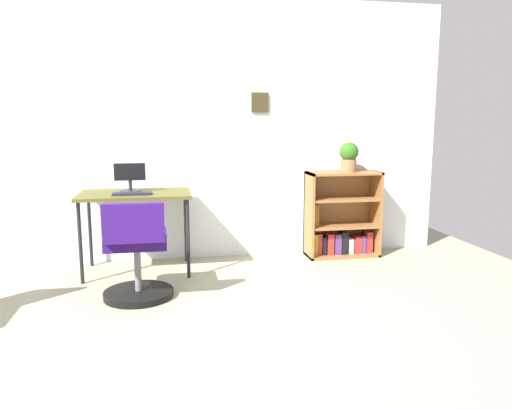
{
  "coord_description": "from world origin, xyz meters",
  "views": [
    {
      "loc": [
        -0.1,
        -2.54,
        1.29
      ],
      "look_at": [
        0.6,
        1.3,
        0.64
      ],
      "focal_mm": 34.18,
      "sensor_mm": 36.0,
      "label": 1
    }
  ],
  "objects_px": {
    "keyboard": "(132,194)",
    "potted_plant_on_shelf": "(349,156)",
    "bookshelf_low": "(340,219)",
    "desk": "(136,199)",
    "office_chair": "(137,257)",
    "monitor": "(130,178)"
  },
  "relations": [
    {
      "from": "bookshelf_low",
      "to": "potted_plant_on_shelf",
      "type": "bearing_deg",
      "value": -45.59
    },
    {
      "from": "bookshelf_low",
      "to": "office_chair",
      "type": "bearing_deg",
      "value": -153.98
    },
    {
      "from": "desk",
      "to": "monitor",
      "type": "relative_size",
      "value": 3.56
    },
    {
      "from": "bookshelf_low",
      "to": "potted_plant_on_shelf",
      "type": "distance_m",
      "value": 0.63
    },
    {
      "from": "desk",
      "to": "monitor",
      "type": "distance_m",
      "value": 0.2
    },
    {
      "from": "bookshelf_low",
      "to": "desk",
      "type": "bearing_deg",
      "value": -173.56
    },
    {
      "from": "office_chair",
      "to": "potted_plant_on_shelf",
      "type": "relative_size",
      "value": 2.65
    },
    {
      "from": "monitor",
      "to": "office_chair",
      "type": "bearing_deg",
      "value": -83.95
    },
    {
      "from": "bookshelf_low",
      "to": "potted_plant_on_shelf",
      "type": "relative_size",
      "value": 2.92
    },
    {
      "from": "office_chair",
      "to": "keyboard",
      "type": "bearing_deg",
      "value": 95.3
    },
    {
      "from": "monitor",
      "to": "potted_plant_on_shelf",
      "type": "xyz_separation_m",
      "value": [
        2.04,
        0.11,
        0.16
      ]
    },
    {
      "from": "keyboard",
      "to": "potted_plant_on_shelf",
      "type": "relative_size",
      "value": 1.13
    },
    {
      "from": "desk",
      "to": "keyboard",
      "type": "relative_size",
      "value": 2.92
    },
    {
      "from": "monitor",
      "to": "office_chair",
      "type": "distance_m",
      "value": 0.93
    },
    {
      "from": "keyboard",
      "to": "bookshelf_low",
      "type": "bearing_deg",
      "value": 9.98
    },
    {
      "from": "office_chair",
      "to": "potted_plant_on_shelf",
      "type": "distance_m",
      "value": 2.24
    },
    {
      "from": "monitor",
      "to": "desk",
      "type": "bearing_deg",
      "value": -54.48
    },
    {
      "from": "desk",
      "to": "bookshelf_low",
      "type": "relative_size",
      "value": 1.13
    },
    {
      "from": "desk",
      "to": "keyboard",
      "type": "bearing_deg",
      "value": -97.35
    },
    {
      "from": "office_chair",
      "to": "bookshelf_low",
      "type": "distance_m",
      "value": 2.12
    },
    {
      "from": "desk",
      "to": "office_chair",
      "type": "bearing_deg",
      "value": -86.93
    },
    {
      "from": "bookshelf_low",
      "to": "potted_plant_on_shelf",
      "type": "height_order",
      "value": "potted_plant_on_shelf"
    }
  ]
}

